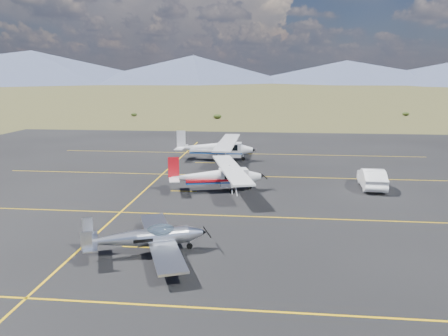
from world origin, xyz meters
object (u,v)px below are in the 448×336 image
(aircraft_low_wing, at_px, (149,237))
(sedan, at_px, (372,178))
(aircraft_cessna, at_px, (217,176))
(aircraft_plain, at_px, (216,147))

(aircraft_low_wing, height_order, sedan, aircraft_low_wing)
(aircraft_low_wing, xyz_separation_m, aircraft_cessna, (1.90, 12.11, 0.35))
(aircraft_plain, bearing_deg, aircraft_cessna, -82.43)
(aircraft_low_wing, relative_size, aircraft_cessna, 0.75)
(aircraft_plain, relative_size, sedan, 2.50)
(aircraft_low_wing, height_order, aircraft_cessna, aircraft_cessna)
(aircraft_cessna, bearing_deg, aircraft_plain, 82.82)
(aircraft_cessna, height_order, aircraft_plain, aircraft_plain)
(aircraft_cessna, height_order, sedan, aircraft_cessna)
(aircraft_low_wing, relative_size, aircraft_plain, 0.67)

